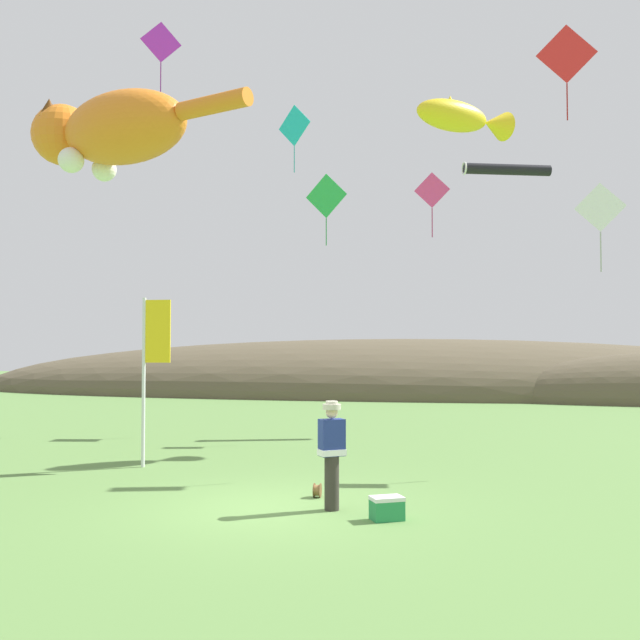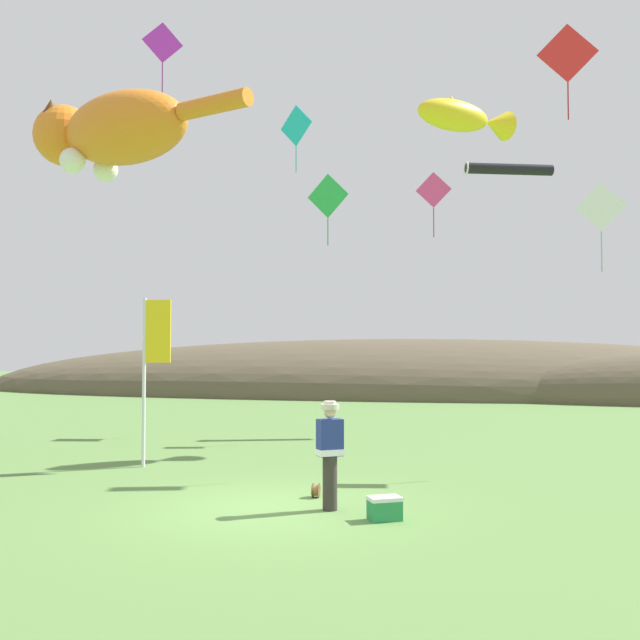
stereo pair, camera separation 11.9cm
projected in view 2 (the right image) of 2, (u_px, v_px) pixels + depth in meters
ground_plane at (275, 508)px, 11.78m from camera, size 120.00×120.00×0.00m
distant_hill_ridge at (449, 394)px, 40.39m from camera, size 56.11×15.89×6.29m
festival_attendant at (330, 451)px, 11.64m from camera, size 0.49×0.45×1.77m
kite_spool at (316, 490)px, 12.59m from camera, size 0.12×0.25×0.25m
picnic_cooler at (385, 508)px, 10.94m from camera, size 0.58×0.51×0.36m
festival_banner_pole at (151, 356)px, 15.88m from camera, size 0.66×0.08×3.76m
kite_giant_cat at (112, 132)px, 18.77m from camera, size 6.88×3.33×2.19m
kite_fish_windsock at (463, 117)px, 19.61m from camera, size 2.94×2.67×0.96m
kite_tube_streamer at (508, 169)px, 23.57m from camera, size 2.96×1.23×0.44m
kite_diamond_green at (328, 196)px, 23.21m from camera, size 1.42×0.37×2.36m
kite_diamond_pink at (434, 191)px, 21.62m from camera, size 1.09×0.12×1.99m
kite_diamond_teal at (296, 126)px, 24.18m from camera, size 1.25×0.70×2.32m
kite_diamond_white at (601, 208)px, 15.80m from camera, size 1.07×0.26×2.00m
kite_diamond_violet at (163, 43)px, 21.56m from camera, size 1.04×0.71×2.15m
kite_diamond_red at (567, 54)px, 17.01m from camera, size 1.43×0.04×2.33m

